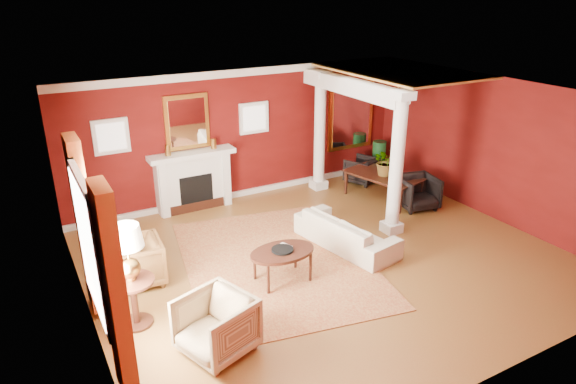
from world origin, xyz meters
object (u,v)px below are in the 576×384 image
armchair_stripe (216,323)px  coffee_table (282,253)px  side_table (129,259)px  sofa (346,227)px  armchair_leopard (136,260)px  dining_table (384,179)px

armchair_stripe → coffee_table: size_ratio=0.80×
armchair_stripe → coffee_table: 1.96m
armchair_stripe → side_table: (-0.79, 1.12, 0.62)m
armchair_stripe → sofa: bearing=97.6°
armchair_leopard → dining_table: 5.87m
sofa → coffee_table: sofa is taller
side_table → sofa: bearing=6.9°
armchair_leopard → side_table: bearing=-10.4°
sofa → armchair_stripe: (-3.22, -1.61, 0.04)m
armchair_stripe → side_table: 1.51m
armchair_leopard → side_table: (-0.30, -1.11, 0.65)m
armchair_leopard → coffee_table: armchair_leopard is taller
armchair_leopard → coffee_table: bearing=67.0°
side_table → armchair_leopard: bearing=74.8°
coffee_table → armchair_leopard: bearing=152.3°
sofa → armchair_leopard: bearing=70.1°
armchair_leopard → side_table: side_table is taller
armchair_leopard → armchair_stripe: size_ratio=0.94×
armchair_stripe → dining_table: bearing=101.3°
armchair_stripe → dining_table: size_ratio=0.53×
sofa → armchair_leopard: size_ratio=2.47×
coffee_table → dining_table: bearing=28.1°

